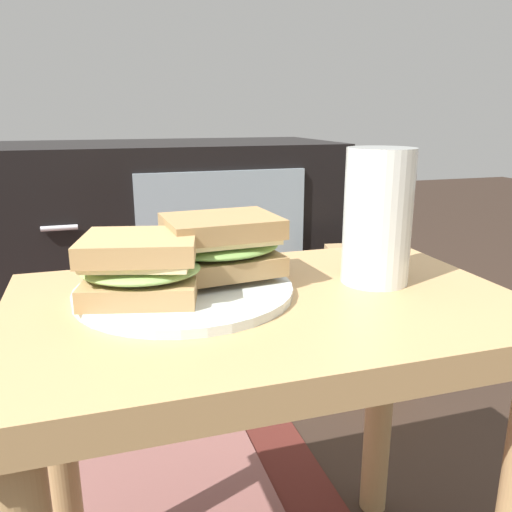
% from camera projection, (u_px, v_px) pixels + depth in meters
% --- Properties ---
extents(side_table, '(0.56, 0.36, 0.46)m').
position_uv_depth(side_table, '(266.00, 373.00, 0.60)').
color(side_table, tan).
rests_on(side_table, ground).
extents(tv_cabinet, '(0.96, 0.46, 0.58)m').
position_uv_depth(tv_cabinet, '(165.00, 245.00, 1.49)').
color(tv_cabinet, black).
rests_on(tv_cabinet, ground).
extents(plate, '(0.24, 0.24, 0.01)m').
position_uv_depth(plate, '(185.00, 290.00, 0.58)').
color(plate, silver).
rests_on(plate, side_table).
extents(sandwich_front, '(0.15, 0.13, 0.07)m').
position_uv_depth(sandwich_front, '(141.00, 267.00, 0.54)').
color(sandwich_front, tan).
rests_on(sandwich_front, plate).
extents(sandwich_back, '(0.15, 0.12, 0.07)m').
position_uv_depth(sandwich_back, '(222.00, 244.00, 0.60)').
color(sandwich_back, '#9E7A4C').
rests_on(sandwich_back, plate).
extents(beer_glass, '(0.08, 0.08, 0.16)m').
position_uv_depth(beer_glass, '(377.00, 221.00, 0.61)').
color(beer_glass, silver).
rests_on(beer_glass, side_table).
extents(paper_bag, '(0.22, 0.16, 0.35)m').
position_uv_depth(paper_bag, '(367.00, 319.00, 1.27)').
color(paper_bag, tan).
rests_on(paper_bag, ground).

